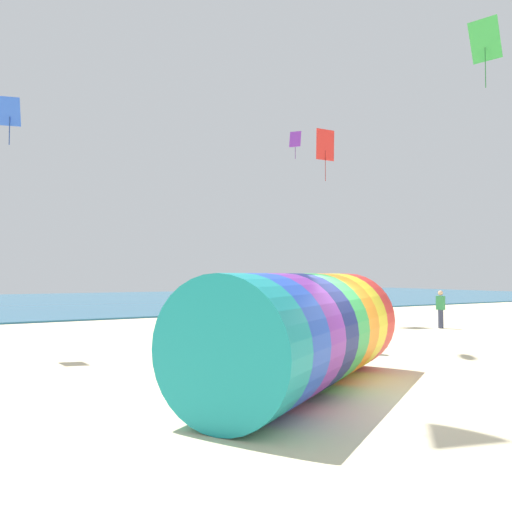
% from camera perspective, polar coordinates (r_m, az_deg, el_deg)
% --- Properties ---
extents(ground_plane, '(120.00, 120.00, 0.00)m').
position_cam_1_polar(ground_plane, '(10.90, 14.07, -15.39)').
color(ground_plane, beige).
extents(sea, '(120.00, 40.00, 0.10)m').
position_cam_1_polar(sea, '(48.73, -21.14, -4.89)').
color(sea, '#236084').
rests_on(sea, ground).
extents(giant_inflatable_tube, '(7.24, 5.92, 2.54)m').
position_cam_1_polar(giant_inflatable_tube, '(10.99, 5.30, -8.62)').
color(giant_inflatable_tube, teal).
rests_on(giant_inflatable_tube, ground).
extents(kite_handler, '(0.42, 0.37, 1.67)m').
position_cam_1_polar(kite_handler, '(16.49, 11.95, -7.87)').
color(kite_handler, '#726651').
rests_on(kite_handler, ground).
extents(kite_purple_diamond, '(0.64, 0.68, 1.66)m').
position_cam_1_polar(kite_purple_diamond, '(30.28, 4.51, 13.12)').
color(kite_purple_diamond, purple).
extents(kite_blue_diamond, '(0.72, 0.51, 1.59)m').
position_cam_1_polar(kite_blue_diamond, '(19.36, -26.32, 14.51)').
color(kite_blue_diamond, blue).
extents(kite_red_diamond, '(1.14, 0.14, 2.78)m').
position_cam_1_polar(kite_red_diamond, '(27.58, 7.92, 12.42)').
color(kite_red_diamond, red).
extents(kite_green_diamond, '(1.00, 1.18, 2.37)m').
position_cam_1_polar(kite_green_diamond, '(21.02, 24.70, 21.44)').
color(kite_green_diamond, green).
extents(bystander_near_water, '(0.31, 0.41, 1.77)m').
position_cam_1_polar(bystander_near_water, '(24.97, 20.35, -5.67)').
color(bystander_near_water, '#383D56').
rests_on(bystander_near_water, ground).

